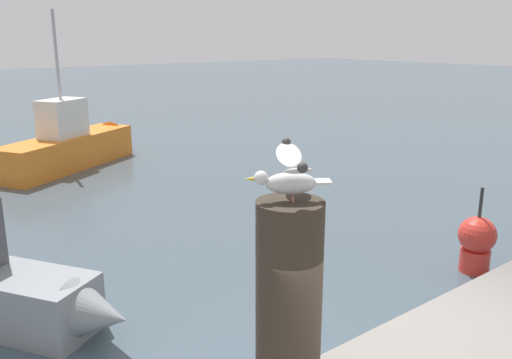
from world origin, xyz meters
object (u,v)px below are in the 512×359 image
object	(u,v)px
seagull	(290,175)
channel_buoy	(477,242)
boat_orange	(77,144)
mooring_post	(289,315)

from	to	relation	value
seagull	channel_buoy	xyz separation A→B (m)	(5.79, 2.22, -2.41)
boat_orange	channel_buoy	world-z (taller)	boat_orange
mooring_post	channel_buoy	xyz separation A→B (m)	(5.79, 2.22, -1.73)
mooring_post	channel_buoy	size ratio (longest dim) A/B	0.85
seagull	boat_orange	distance (m)	13.54
seagull	boat_orange	xyz separation A→B (m)	(3.64, 12.84, -2.30)
mooring_post	boat_orange	distance (m)	13.44
boat_orange	channel_buoy	size ratio (longest dim) A/B	3.72
mooring_post	seagull	world-z (taller)	seagull
mooring_post	boat_orange	size ratio (longest dim) A/B	0.23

